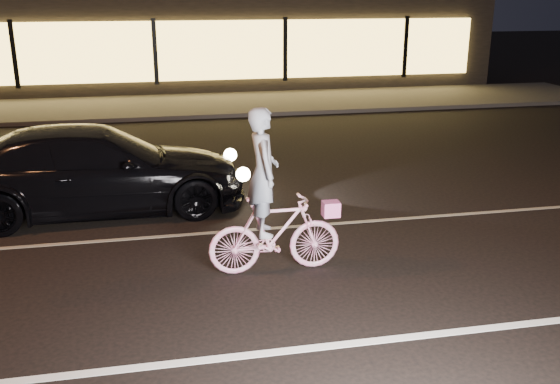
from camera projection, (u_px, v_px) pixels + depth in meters
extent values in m
plane|color=black|center=(178.00, 295.00, 7.76)|extent=(90.00, 90.00, 0.00)
cube|color=silver|center=(184.00, 362.00, 6.36)|extent=(60.00, 0.12, 0.01)
cube|color=gray|center=(172.00, 236.00, 9.62)|extent=(60.00, 0.10, 0.01)
cube|color=#383533|center=(159.00, 106.00, 19.85)|extent=(30.00, 4.00, 0.12)
cube|color=black|center=(153.00, 32.00, 24.84)|extent=(25.00, 8.00, 4.00)
cube|color=#ECBD52|center=(155.00, 52.00, 21.14)|extent=(23.00, 0.15, 2.00)
cube|color=black|center=(14.00, 54.00, 20.21)|extent=(0.15, 0.08, 2.20)
cube|color=black|center=(155.00, 52.00, 21.07)|extent=(0.15, 0.08, 2.20)
cube|color=black|center=(285.00, 49.00, 21.92)|extent=(0.15, 0.08, 2.20)
cube|color=black|center=(405.00, 47.00, 22.77)|extent=(0.15, 0.08, 2.20)
imported|color=#F54C91|center=(275.00, 234.00, 8.27)|extent=(1.78, 0.50, 1.07)
imported|color=white|center=(263.00, 172.00, 7.98)|extent=(0.40, 0.61, 1.68)
cube|color=#F43FA4|center=(331.00, 209.00, 8.32)|extent=(0.22, 0.18, 0.20)
imported|color=black|center=(96.00, 170.00, 10.52)|extent=(5.08, 2.23, 1.45)
sphere|color=#FFF2BF|center=(230.00, 155.00, 11.70)|extent=(0.24, 0.24, 0.24)
sphere|color=#FFF2BF|center=(243.00, 174.00, 10.46)|extent=(0.24, 0.24, 0.24)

